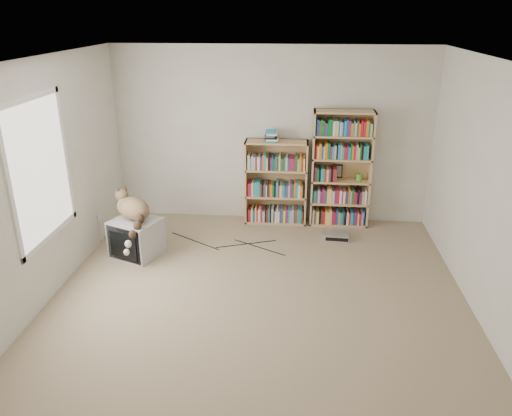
# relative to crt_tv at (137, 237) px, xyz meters

# --- Properties ---
(floor) EXTENTS (4.50, 5.00, 0.01)m
(floor) POSITION_rel_crt_tv_xyz_m (1.62, -1.11, -0.24)
(floor) COLOR gray
(floor) RESTS_ON ground
(wall_back) EXTENTS (4.50, 0.02, 2.50)m
(wall_back) POSITION_rel_crt_tv_xyz_m (1.62, 1.39, 1.01)
(wall_back) COLOR silver
(wall_back) RESTS_ON floor
(wall_front) EXTENTS (4.50, 0.02, 2.50)m
(wall_front) POSITION_rel_crt_tv_xyz_m (1.62, -3.61, 1.01)
(wall_front) COLOR silver
(wall_front) RESTS_ON floor
(wall_left) EXTENTS (0.02, 5.00, 2.50)m
(wall_left) POSITION_rel_crt_tv_xyz_m (-0.63, -1.11, 1.01)
(wall_left) COLOR silver
(wall_left) RESTS_ON floor
(wall_right) EXTENTS (0.02, 5.00, 2.50)m
(wall_right) POSITION_rel_crt_tv_xyz_m (3.87, -1.11, 1.01)
(wall_right) COLOR silver
(wall_right) RESTS_ON floor
(ceiling) EXTENTS (4.50, 5.00, 0.02)m
(ceiling) POSITION_rel_crt_tv_xyz_m (1.62, -1.11, 2.26)
(ceiling) COLOR white
(ceiling) RESTS_ON wall_back
(window) EXTENTS (0.02, 1.22, 1.52)m
(window) POSITION_rel_crt_tv_xyz_m (-0.62, -0.91, 1.16)
(window) COLOR white
(window) RESTS_ON wall_left
(crt_tv) EXTENTS (0.70, 0.67, 0.48)m
(crt_tv) POSITION_rel_crt_tv_xyz_m (0.00, 0.00, 0.00)
(crt_tv) COLOR #ABABAE
(crt_tv) RESTS_ON floor
(cat) EXTENTS (0.61, 0.82, 0.60)m
(cat) POSITION_rel_crt_tv_xyz_m (-0.02, -0.02, 0.34)
(cat) COLOR #3A2917
(cat) RESTS_ON crt_tv
(bookcase_tall) EXTENTS (0.83, 0.30, 1.66)m
(bookcase_tall) POSITION_rel_crt_tv_xyz_m (2.62, 1.24, 0.56)
(bookcase_tall) COLOR tan
(bookcase_tall) RESTS_ON floor
(bookcase_short) EXTENTS (0.89, 0.30, 1.22)m
(bookcase_short) POSITION_rel_crt_tv_xyz_m (1.70, 1.25, 0.32)
(bookcase_short) COLOR tan
(bookcase_short) RESTS_ON floor
(book_stack) EXTENTS (0.18, 0.23, 0.15)m
(book_stack) POSITION_rel_crt_tv_xyz_m (1.62, 1.20, 1.05)
(book_stack) COLOR red
(book_stack) RESTS_ON bookcase_short
(green_mug) EXTENTS (0.08, 0.08, 0.09)m
(green_mug) POSITION_rel_crt_tv_xyz_m (2.87, 1.23, 0.49)
(green_mug) COLOR green
(green_mug) RESTS_ON bookcase_tall
(framed_print) EXTENTS (0.14, 0.05, 0.19)m
(framed_print) POSITION_rel_crt_tv_xyz_m (2.57, 1.33, 0.54)
(framed_print) COLOR black
(framed_print) RESTS_ON bookcase_tall
(dvd_player) EXTENTS (0.37, 0.28, 0.08)m
(dvd_player) POSITION_rel_crt_tv_xyz_m (2.55, 0.70, -0.20)
(dvd_player) COLOR silver
(dvd_player) RESTS_ON floor
(wall_outlet) EXTENTS (0.01, 0.08, 0.13)m
(wall_outlet) POSITION_rel_crt_tv_xyz_m (-0.62, 0.35, 0.08)
(wall_outlet) COLOR silver
(wall_outlet) RESTS_ON wall_left
(floor_cables) EXTENTS (1.20, 0.70, 0.01)m
(floor_cables) POSITION_rel_crt_tv_xyz_m (1.23, 0.47, -0.23)
(floor_cables) COLOR black
(floor_cables) RESTS_ON floor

